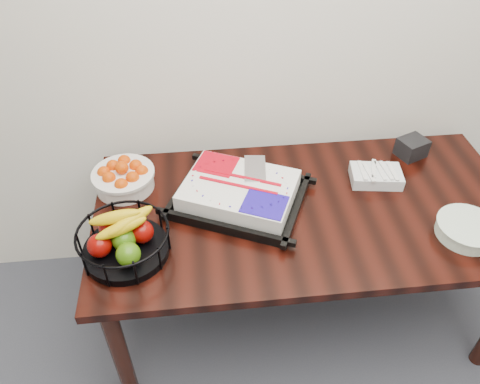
{
  "coord_description": "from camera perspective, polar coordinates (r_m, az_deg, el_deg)",
  "views": [
    {
      "loc": [
        -0.44,
        0.6,
        2.11
      ],
      "look_at": [
        -0.29,
        2.03,
        0.83
      ],
      "focal_mm": 35.0,
      "sensor_mm": 36.0,
      "label": 1
    }
  ],
  "objects": [
    {
      "name": "tangerine_bowl",
      "position": [
        2.09,
        -14.06,
        2.14
      ],
      "size": [
        0.27,
        0.27,
        0.17
      ],
      "color": "white",
      "rests_on": "table"
    },
    {
      "name": "fork_bag",
      "position": [
        2.17,
        16.25,
        1.95
      ],
      "size": [
        0.24,
        0.17,
        0.06
      ],
      "color": "silver",
      "rests_on": "table"
    },
    {
      "name": "plate_stack",
      "position": [
        2.05,
        25.92,
        -4.13
      ],
      "size": [
        0.24,
        0.24,
        0.06
      ],
      "color": "white",
      "rests_on": "table"
    },
    {
      "name": "fruit_basket",
      "position": [
        1.8,
        -13.98,
        -5.61
      ],
      "size": [
        0.34,
        0.34,
        0.18
      ],
      "color": "black",
      "rests_on": "table"
    },
    {
      "name": "table",
      "position": [
        2.06,
        8.11,
        -3.54
      ],
      "size": [
        1.8,
        0.9,
        0.75
      ],
      "color": "black",
      "rests_on": "ground"
    },
    {
      "name": "cake_tray",
      "position": [
        1.97,
        -0.09,
        -0.1
      ],
      "size": [
        0.64,
        0.58,
        0.11
      ],
      "color": "black",
      "rests_on": "table"
    },
    {
      "name": "napkin_box",
      "position": [
        2.37,
        20.21,
        5.11
      ],
      "size": [
        0.16,
        0.15,
        0.09
      ],
      "primitive_type": "cube",
      "rotation": [
        0.0,
        0.0,
        0.39
      ],
      "color": "black",
      "rests_on": "table"
    }
  ]
}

